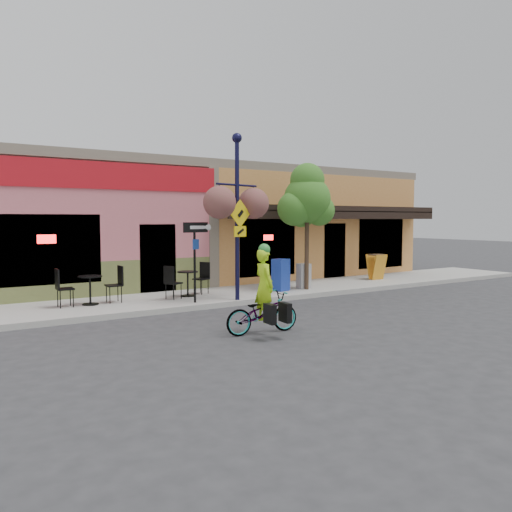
{
  "coord_description": "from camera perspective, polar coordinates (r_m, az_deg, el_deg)",
  "views": [
    {
      "loc": [
        -8.86,
        -11.56,
        2.45
      ],
      "look_at": [
        -1.16,
        0.5,
        1.4
      ],
      "focal_mm": 35.0,
      "sensor_mm": 36.0,
      "label": 1
    }
  ],
  "objects": [
    {
      "name": "cafe_set_right",
      "position": [
        15.07,
        -7.81,
        -2.73
      ],
      "size": [
        1.83,
        1.41,
        0.99
      ],
      "primitive_type": null,
      "rotation": [
        0.0,
        0.0,
        0.41
      ],
      "color": "black",
      "rests_on": "sidewalk"
    },
    {
      "name": "one_way_sign",
      "position": [
        13.86,
        -7.02,
        -0.76
      ],
      "size": [
        0.87,
        0.39,
        2.22
      ],
      "primitive_type": null,
      "rotation": [
        0.0,
        0.0,
        0.25
      ],
      "color": "black",
      "rests_on": "sidewalk"
    },
    {
      "name": "building",
      "position": [
        21.02,
        -7.63,
        3.62
      ],
      "size": [
        18.2,
        8.2,
        4.5
      ],
      "primitive_type": null,
      "color": "#C9636D",
      "rests_on": "ground"
    },
    {
      "name": "sandwich_board",
      "position": [
        19.56,
        13.95,
        -1.24
      ],
      "size": [
        0.59,
        0.43,
        0.98
      ],
      "primitive_type": null,
      "rotation": [
        0.0,
        0.0,
        -0.0
      ],
      "color": "orange",
      "rests_on": "sidewalk"
    },
    {
      "name": "sidewalk",
      "position": [
        16.37,
        0.6,
        -4.14
      ],
      "size": [
        24.0,
        3.0,
        0.15
      ],
      "primitive_type": "cube",
      "color": "#9E9B93",
      "rests_on": "ground"
    },
    {
      "name": "newspaper_box_grey",
      "position": [
        16.74,
        5.48,
        -2.29
      ],
      "size": [
        0.43,
        0.4,
        0.83
      ],
      "primitive_type": null,
      "rotation": [
        0.0,
        0.0,
        -0.13
      ],
      "color": "#B0B0B0",
      "rests_on": "sidewalk"
    },
    {
      "name": "cyclist_rider",
      "position": [
        10.75,
        0.94,
        -4.7
      ],
      "size": [
        0.42,
        0.6,
        1.58
      ],
      "primitive_type": "imported",
      "rotation": [
        0.0,
        0.0,
        1.49
      ],
      "color": "#B3EF19",
      "rests_on": "ground"
    },
    {
      "name": "ground",
      "position": [
        14.77,
        4.87,
        -5.37
      ],
      "size": [
        90.0,
        90.0,
        0.0
      ],
      "primitive_type": "plane",
      "color": "#2D2D30",
      "rests_on": "ground"
    },
    {
      "name": "street_tree",
      "position": [
        16.42,
        5.84,
        3.45
      ],
      "size": [
        1.79,
        1.79,
        4.18
      ],
      "primitive_type": null,
      "rotation": [
        0.0,
        0.0,
        0.1
      ],
      "color": "#3D7A26",
      "rests_on": "sidewalk"
    },
    {
      "name": "newspaper_box_blue",
      "position": [
        16.13,
        2.84,
        -2.16
      ],
      "size": [
        0.55,
        0.52,
        1.03
      ],
      "primitive_type": null,
      "rotation": [
        0.0,
        0.0,
        0.26
      ],
      "color": "#1B37A4",
      "rests_on": "sidewalk"
    },
    {
      "name": "bicycle",
      "position": [
        10.78,
        0.71,
        -6.52
      ],
      "size": [
        1.74,
        0.72,
        0.89
      ],
      "primitive_type": "imported",
      "rotation": [
        0.0,
        0.0,
        1.49
      ],
      "color": "maroon",
      "rests_on": "ground"
    },
    {
      "name": "cafe_set_left",
      "position": [
        14.17,
        -18.43,
        -3.26
      ],
      "size": [
        1.72,
        0.87,
        1.03
      ],
      "primitive_type": null,
      "rotation": [
        0.0,
        0.0,
        0.01
      ],
      "color": "black",
      "rests_on": "sidewalk"
    },
    {
      "name": "curb",
      "position": [
        15.19,
        3.6,
        -4.8
      ],
      "size": [
        24.0,
        0.12,
        0.15
      ],
      "primitive_type": "cube",
      "color": "#A8A59E",
      "rests_on": "ground"
    },
    {
      "name": "lamp_post",
      "position": [
        14.17,
        -2.17,
        4.46
      ],
      "size": [
        1.6,
        0.91,
        4.73
      ],
      "primitive_type": null,
      "rotation": [
        0.0,
        0.0,
        0.22
      ],
      "color": "black",
      "rests_on": "sidewalk"
    }
  ]
}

